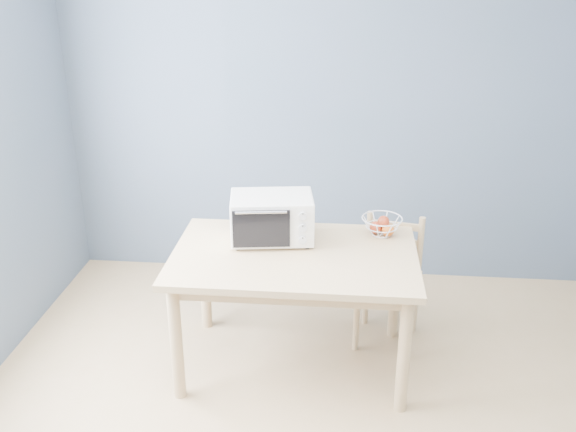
# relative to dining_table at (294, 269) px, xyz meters

# --- Properties ---
(room) EXTENTS (4.01, 4.51, 2.61)m
(room) POSITION_rel_dining_table_xyz_m (0.21, -1.00, 0.65)
(room) COLOR tan
(room) RESTS_ON ground
(dining_table) EXTENTS (1.40, 0.90, 0.75)m
(dining_table) POSITION_rel_dining_table_xyz_m (0.00, 0.00, 0.00)
(dining_table) COLOR tan
(dining_table) RESTS_ON ground
(toaster_oven) EXTENTS (0.52, 0.41, 0.28)m
(toaster_oven) POSITION_rel_dining_table_xyz_m (-0.17, 0.16, 0.25)
(toaster_oven) COLOR white
(toaster_oven) RESTS_ON dining_table
(fruit_basket) EXTENTS (0.31, 0.31, 0.13)m
(fruit_basket) POSITION_rel_dining_table_xyz_m (0.51, 0.31, 0.16)
(fruit_basket) COLOR white
(fruit_basket) RESTS_ON dining_table
(dining_chair) EXTENTS (0.45, 0.45, 0.82)m
(dining_chair) POSITION_rel_dining_table_xyz_m (0.58, 0.35, -0.25)
(dining_chair) COLOR tan
(dining_chair) RESTS_ON ground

